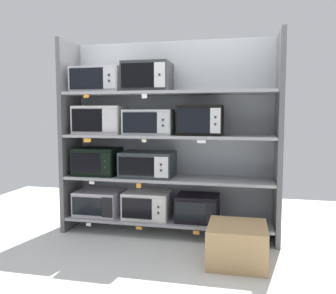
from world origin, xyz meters
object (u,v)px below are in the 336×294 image
at_px(microwave_4, 148,164).
at_px(microwave_8, 99,80).
at_px(microwave_2, 197,208).
at_px(shipping_carton, 237,244).
at_px(microwave_5, 100,120).
at_px(microwave_6, 150,122).
at_px(microwave_0, 99,202).
at_px(microwave_9, 148,77).
at_px(microwave_3, 98,161).
at_px(microwave_7, 200,120).
at_px(microwave_1, 148,204).

xyz_separation_m(microwave_4, microwave_8, (-0.57, -0.00, 0.94)).
relative_size(microwave_2, shipping_carton, 0.88).
distance_m(microwave_2, microwave_5, 1.48).
bearing_deg(microwave_6, microwave_5, 179.99).
bearing_deg(microwave_2, microwave_0, 179.99).
bearing_deg(microwave_0, microwave_9, -0.03).
xyz_separation_m(microwave_5, microwave_8, (0.00, -0.00, 0.45)).
height_order(microwave_3, microwave_7, microwave_7).
bearing_deg(microwave_7, microwave_2, 179.44).
xyz_separation_m(microwave_4, microwave_5, (-0.57, -0.00, 0.49)).
xyz_separation_m(microwave_4, shipping_carton, (1.01, -0.64, -0.61)).
bearing_deg(microwave_7, microwave_5, 179.99).
distance_m(microwave_0, microwave_5, 0.96).
distance_m(microwave_6, shipping_carton, 1.59).
bearing_deg(microwave_3, microwave_1, -0.02).
bearing_deg(microwave_3, microwave_5, -0.40).
height_order(microwave_0, microwave_2, microwave_2).
height_order(microwave_5, shipping_carton, microwave_5).
bearing_deg(microwave_2, microwave_8, -179.98).
relative_size(microwave_5, microwave_7, 1.18).
bearing_deg(microwave_0, microwave_5, -0.61).
height_order(microwave_4, microwave_8, microwave_8).
bearing_deg(microwave_0, microwave_6, -0.04).
height_order(microwave_4, shipping_carton, microwave_4).
distance_m(microwave_2, microwave_9, 1.53).
height_order(microwave_3, microwave_5, microwave_5).
xyz_separation_m(microwave_0, microwave_1, (0.59, -0.00, 0.01)).
bearing_deg(shipping_carton, microwave_7, 123.19).
height_order(microwave_3, microwave_8, microwave_8).
relative_size(microwave_5, microwave_9, 1.10).
distance_m(microwave_7, microwave_8, 1.24).
height_order(microwave_1, microwave_5, microwave_5).
relative_size(microwave_7, microwave_9, 0.94).
bearing_deg(microwave_2, microwave_7, -0.56).
relative_size(microwave_0, microwave_9, 1.01).
xyz_separation_m(microwave_2, microwave_4, (-0.56, 0.00, 0.47)).
relative_size(microwave_5, shipping_carton, 1.07).
distance_m(microwave_1, microwave_7, 1.12).
height_order(microwave_8, microwave_9, microwave_9).
relative_size(microwave_6, microwave_9, 1.06).
height_order(microwave_2, microwave_9, microwave_9).
height_order(microwave_1, microwave_9, microwave_9).
distance_m(microwave_5, microwave_8, 0.45).
bearing_deg(microwave_9, microwave_1, 178.95).
xyz_separation_m(microwave_0, microwave_4, (0.59, 0.00, 0.47)).
bearing_deg(microwave_7, microwave_1, 179.98).
bearing_deg(microwave_2, microwave_5, -179.99).
bearing_deg(microwave_0, microwave_1, -0.02).
height_order(microwave_2, microwave_7, microwave_7).
bearing_deg(microwave_2, microwave_4, 179.98).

